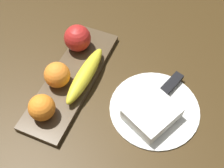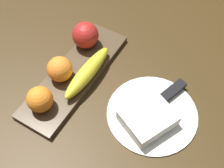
{
  "view_description": "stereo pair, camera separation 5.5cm",
  "coord_description": "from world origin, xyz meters",
  "px_view_note": "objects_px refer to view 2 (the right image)",
  "views": [
    {
      "loc": [
        0.38,
        0.26,
        0.62
      ],
      "look_at": [
        0.01,
        0.11,
        0.05
      ],
      "focal_mm": 47.11,
      "sensor_mm": 36.0,
      "label": 1
    },
    {
      "loc": [
        0.36,
        0.31,
        0.62
      ],
      "look_at": [
        0.01,
        0.11,
        0.05
      ],
      "focal_mm": 47.11,
      "sensor_mm": 36.0,
      "label": 2
    }
  ],
  "objects_px": {
    "orange_near_apple": "(40,99)",
    "dinner_plate": "(152,113)",
    "folded_napkin": "(148,118)",
    "orange_near_banana": "(60,69)",
    "banana": "(88,71)",
    "fruit_tray": "(75,75)",
    "apple": "(85,35)",
    "knife": "(167,96)"
  },
  "relations": [
    {
      "from": "orange_near_apple",
      "to": "dinner_plate",
      "type": "height_order",
      "value": "orange_near_apple"
    },
    {
      "from": "orange_near_apple",
      "to": "folded_napkin",
      "type": "bearing_deg",
      "value": 112.18
    },
    {
      "from": "orange_near_apple",
      "to": "folded_napkin",
      "type": "xyz_separation_m",
      "value": [
        -0.1,
        0.23,
        -0.02
      ]
    },
    {
      "from": "orange_near_apple",
      "to": "orange_near_banana",
      "type": "relative_size",
      "value": 0.96
    },
    {
      "from": "banana",
      "to": "orange_near_apple",
      "type": "relative_size",
      "value": 3.01
    },
    {
      "from": "fruit_tray",
      "to": "banana",
      "type": "relative_size",
      "value": 1.93
    },
    {
      "from": "fruit_tray",
      "to": "apple",
      "type": "xyz_separation_m",
      "value": [
        -0.1,
        -0.03,
        0.04
      ]
    },
    {
      "from": "folded_napkin",
      "to": "dinner_plate",
      "type": "bearing_deg",
      "value": 180.0
    },
    {
      "from": "knife",
      "to": "orange_near_apple",
      "type": "bearing_deg",
      "value": -34.91
    },
    {
      "from": "orange_near_banana",
      "to": "folded_napkin",
      "type": "xyz_separation_m",
      "value": [
        -0.0,
        0.25,
        -0.02
      ]
    },
    {
      "from": "apple",
      "to": "orange_near_apple",
      "type": "bearing_deg",
      "value": 5.11
    },
    {
      "from": "banana",
      "to": "dinner_plate",
      "type": "bearing_deg",
      "value": 87.12
    },
    {
      "from": "dinner_plate",
      "to": "knife",
      "type": "relative_size",
      "value": 1.23
    },
    {
      "from": "fruit_tray",
      "to": "banana",
      "type": "xyz_separation_m",
      "value": [
        -0.01,
        0.04,
        0.03
      ]
    },
    {
      "from": "apple",
      "to": "dinner_plate",
      "type": "distance_m",
      "value": 0.28
    },
    {
      "from": "apple",
      "to": "knife",
      "type": "distance_m",
      "value": 0.27
    },
    {
      "from": "fruit_tray",
      "to": "dinner_plate",
      "type": "xyz_separation_m",
      "value": [
        0.0,
        0.22,
        -0.0
      ]
    },
    {
      "from": "fruit_tray",
      "to": "dinner_plate",
      "type": "distance_m",
      "value": 0.22
    },
    {
      "from": "banana",
      "to": "orange_near_apple",
      "type": "xyz_separation_m",
      "value": [
        0.13,
        -0.05,
        0.01
      ]
    },
    {
      "from": "orange_near_apple",
      "to": "knife",
      "type": "xyz_separation_m",
      "value": [
        -0.18,
        0.24,
        -0.03
      ]
    },
    {
      "from": "dinner_plate",
      "to": "knife",
      "type": "bearing_deg",
      "value": 169.45
    },
    {
      "from": "apple",
      "to": "banana",
      "type": "relative_size",
      "value": 0.39
    },
    {
      "from": "apple",
      "to": "banana",
      "type": "bearing_deg",
      "value": 36.84
    },
    {
      "from": "fruit_tray",
      "to": "folded_napkin",
      "type": "height_order",
      "value": "folded_napkin"
    },
    {
      "from": "knife",
      "to": "dinner_plate",
      "type": "bearing_deg",
      "value": 8.14
    },
    {
      "from": "orange_near_banana",
      "to": "dinner_plate",
      "type": "relative_size",
      "value": 0.29
    },
    {
      "from": "fruit_tray",
      "to": "banana",
      "type": "height_order",
      "value": "banana"
    },
    {
      "from": "apple",
      "to": "folded_napkin",
      "type": "xyz_separation_m",
      "value": [
        0.13,
        0.25,
        -0.03
      ]
    },
    {
      "from": "fruit_tray",
      "to": "knife",
      "type": "bearing_deg",
      "value": 103.77
    },
    {
      "from": "dinner_plate",
      "to": "knife",
      "type": "distance_m",
      "value": 0.06
    },
    {
      "from": "fruit_tray",
      "to": "banana",
      "type": "distance_m",
      "value": 0.05
    },
    {
      "from": "apple",
      "to": "fruit_tray",
      "type": "bearing_deg",
      "value": 16.43
    },
    {
      "from": "orange_near_banana",
      "to": "folded_napkin",
      "type": "relative_size",
      "value": 0.58
    },
    {
      "from": "banana",
      "to": "dinner_plate",
      "type": "relative_size",
      "value": 0.85
    },
    {
      "from": "apple",
      "to": "knife",
      "type": "height_order",
      "value": "apple"
    },
    {
      "from": "apple",
      "to": "orange_near_apple",
      "type": "distance_m",
      "value": 0.22
    },
    {
      "from": "orange_near_apple",
      "to": "knife",
      "type": "distance_m",
      "value": 0.31
    },
    {
      "from": "fruit_tray",
      "to": "orange_near_banana",
      "type": "relative_size",
      "value": 5.59
    },
    {
      "from": "banana",
      "to": "knife",
      "type": "distance_m",
      "value": 0.2
    },
    {
      "from": "orange_near_apple",
      "to": "dinner_plate",
      "type": "xyz_separation_m",
      "value": [
        -0.12,
        0.23,
        -0.04
      ]
    },
    {
      "from": "apple",
      "to": "knife",
      "type": "xyz_separation_m",
      "value": [
        0.04,
        0.26,
        -0.04
      ]
    },
    {
      "from": "apple",
      "to": "banana",
      "type": "xyz_separation_m",
      "value": [
        0.09,
        0.07,
        -0.02
      ]
    }
  ]
}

